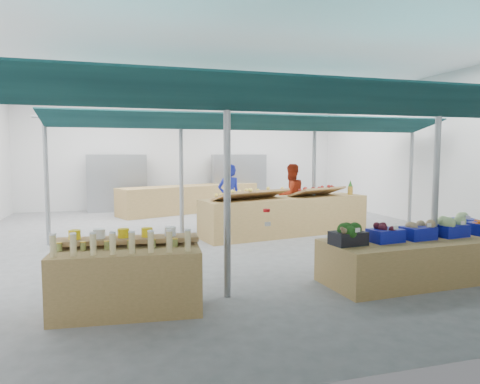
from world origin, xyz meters
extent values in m
plane|color=slate|center=(0.00, 0.00, 0.00)|extent=(13.00, 13.00, 0.00)
plane|color=silver|center=(0.00, 0.00, 4.20)|extent=(13.00, 13.00, 0.00)
plane|color=silver|center=(0.00, 6.50, 2.10)|extent=(12.00, 0.00, 12.00)
plane|color=silver|center=(6.00, 0.00, 2.10)|extent=(0.00, 13.00, 13.00)
cylinder|color=gray|center=(-4.00, 0.50, 1.50)|extent=(0.10, 0.10, 3.00)
cylinder|color=gray|center=(-1.00, -4.00, 1.50)|extent=(0.10, 0.10, 3.00)
cylinder|color=gray|center=(-1.00, 0.50, 1.50)|extent=(0.10, 0.10, 3.00)
cylinder|color=gray|center=(2.50, -4.00, 1.50)|extent=(0.10, 0.10, 3.00)
cylinder|color=gray|center=(2.50, 0.50, 1.50)|extent=(0.10, 0.10, 3.00)
cylinder|color=gray|center=(5.50, 0.50, 1.50)|extent=(0.10, 0.10, 3.00)
cylinder|color=gray|center=(0.75, -4.00, 2.85)|extent=(10.00, 0.06, 0.06)
cylinder|color=gray|center=(0.75, 0.50, 2.85)|extent=(10.00, 0.06, 0.06)
cube|color=#0A282E|center=(0.75, -4.65, 2.78)|extent=(9.50, 1.28, 0.30)
cube|color=#0A282E|center=(0.75, -3.35, 2.78)|extent=(9.50, 1.28, 0.30)
cube|color=#0A282E|center=(0.75, -0.15, 2.78)|extent=(9.50, 1.28, 0.30)
cube|color=#0A282E|center=(0.75, 1.15, 2.78)|extent=(9.50, 1.28, 0.30)
cube|color=#B23F33|center=(-2.50, 6.00, 1.00)|extent=(2.00, 0.50, 2.00)
cube|color=#B23F33|center=(2.00, 6.00, 1.00)|extent=(2.00, 0.50, 2.00)
cube|color=olive|center=(-2.38, -4.23, 0.41)|extent=(1.91, 0.98, 0.82)
cube|color=#997247|center=(-2.36, -3.97, 0.90)|extent=(1.87, 0.52, 0.06)
cube|color=olive|center=(2.32, -4.06, 0.34)|extent=(3.54, 1.37, 0.68)
cube|color=olive|center=(1.60, 0.23, 0.47)|extent=(4.53, 1.84, 0.94)
cube|color=olive|center=(-0.01, 5.12, 0.47)|extent=(5.23, 2.94, 0.94)
imported|color=#1A26AE|center=(0.40, 1.33, 0.88)|extent=(0.71, 0.53, 1.76)
imported|color=#9C2A13|center=(2.20, 1.33, 0.88)|extent=(0.96, 0.81, 1.76)
cube|color=black|center=(0.83, -4.15, 0.78)|extent=(0.54, 0.41, 0.20)
cube|color=white|center=(0.86, -4.37, 0.94)|extent=(0.08, 0.02, 0.06)
cube|color=#0D148D|center=(1.51, -4.11, 0.78)|extent=(0.54, 0.41, 0.20)
cube|color=white|center=(1.53, -4.33, 0.94)|extent=(0.08, 0.02, 0.06)
cube|color=#0D148D|center=(2.13, -4.07, 0.78)|extent=(0.54, 0.41, 0.20)
cube|color=white|center=(2.16, -4.29, 0.94)|extent=(0.08, 0.02, 0.06)
cube|color=#0D148D|center=(2.81, -4.03, 0.78)|extent=(0.54, 0.41, 0.20)
cube|color=white|center=(2.83, -4.25, 0.94)|extent=(0.08, 0.02, 0.06)
sphere|color=brown|center=(0.69, -4.28, 0.92)|extent=(0.09, 0.09, 0.09)
sphere|color=brown|center=(0.64, -4.30, 0.96)|extent=(0.06, 0.06, 0.06)
cylinder|color=#AF0B0F|center=(-0.10, -3.13, 1.10)|extent=(0.12, 0.12, 0.05)
cube|color=white|center=(-0.10, -3.19, 0.88)|extent=(0.10, 0.01, 0.07)
cube|color=#997247|center=(0.59, -0.07, 1.06)|extent=(2.02, 1.32, 0.26)
cube|color=#997247|center=(2.50, 0.29, 1.06)|extent=(1.64, 1.17, 0.26)
cylinder|color=#8C6019|center=(3.58, 0.49, 1.05)|extent=(0.14, 0.14, 0.22)
cone|color=#26661E|center=(3.58, 0.49, 1.24)|extent=(0.12, 0.12, 0.18)
cube|color=#0D148D|center=(3.45, -3.56, 0.78)|extent=(0.57, 0.46, 0.20)
cube|color=white|center=(3.40, -3.77, 0.94)|extent=(0.08, 0.03, 0.06)
camera|label=1|loc=(-2.46, -9.78, 2.03)|focal=32.00mm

